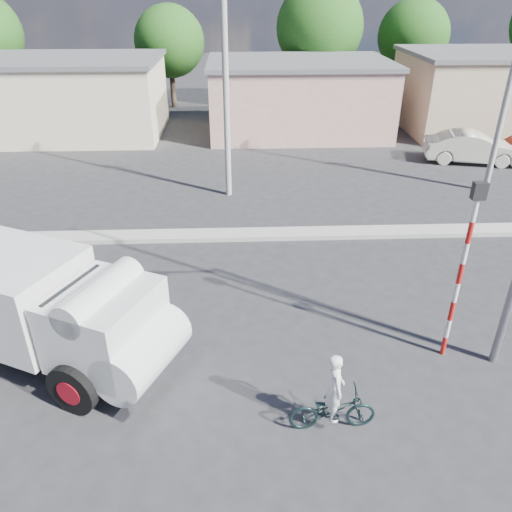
{
  "coord_description": "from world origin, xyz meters",
  "views": [
    {
      "loc": [
        -1.68,
        -7.7,
        7.86
      ],
      "look_at": [
        -1.18,
        4.2,
        1.3
      ],
      "focal_mm": 35.0,
      "sensor_mm": 36.0,
      "label": 1
    }
  ],
  "objects_px": {
    "bicycle": "(332,410)",
    "traffic_pole": "(464,260)",
    "car_cream": "(472,148)",
    "truck": "(43,308)",
    "cyclist": "(334,399)"
  },
  "relations": [
    {
      "from": "bicycle",
      "to": "traffic_pole",
      "type": "relative_size",
      "value": 0.4
    },
    {
      "from": "car_cream",
      "to": "traffic_pole",
      "type": "bearing_deg",
      "value": 167.51
    },
    {
      "from": "car_cream",
      "to": "traffic_pole",
      "type": "distance_m",
      "value": 15.89
    },
    {
      "from": "car_cream",
      "to": "bicycle",
      "type": "bearing_deg",
      "value": 161.88
    },
    {
      "from": "truck",
      "to": "bicycle",
      "type": "xyz_separation_m",
      "value": [
        6.22,
        -2.37,
        -0.98
      ]
    },
    {
      "from": "truck",
      "to": "cyclist",
      "type": "bearing_deg",
      "value": 3.98
    },
    {
      "from": "truck",
      "to": "traffic_pole",
      "type": "bearing_deg",
      "value": 23.35
    },
    {
      "from": "bicycle",
      "to": "car_cream",
      "type": "xyz_separation_m",
      "value": [
        9.8,
        16.4,
        0.29
      ]
    },
    {
      "from": "truck",
      "to": "bicycle",
      "type": "distance_m",
      "value": 6.73
    },
    {
      "from": "bicycle",
      "to": "car_cream",
      "type": "distance_m",
      "value": 19.11
    },
    {
      "from": "cyclist",
      "to": "traffic_pole",
      "type": "distance_m",
      "value": 4.16
    },
    {
      "from": "bicycle",
      "to": "truck",
      "type": "bearing_deg",
      "value": 67.17
    },
    {
      "from": "truck",
      "to": "car_cream",
      "type": "distance_m",
      "value": 21.3
    },
    {
      "from": "cyclist",
      "to": "traffic_pole",
      "type": "height_order",
      "value": "traffic_pole"
    },
    {
      "from": "car_cream",
      "to": "truck",
      "type": "bearing_deg",
      "value": 143.95
    }
  ]
}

